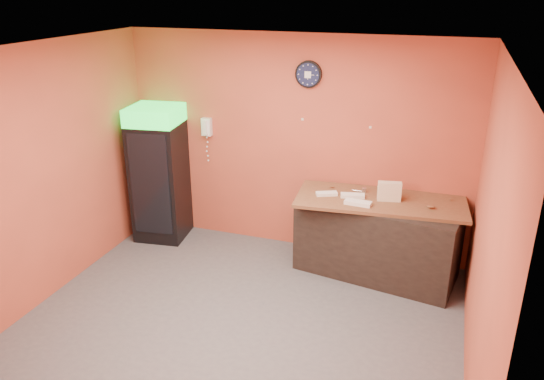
% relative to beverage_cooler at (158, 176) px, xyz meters
% --- Properties ---
extents(floor, '(4.50, 4.50, 0.00)m').
position_rel_beverage_cooler_xyz_m(floor, '(1.81, -1.61, -0.90)').
color(floor, '#47474C').
rests_on(floor, ground).
extents(back_wall, '(4.50, 0.02, 2.80)m').
position_rel_beverage_cooler_xyz_m(back_wall, '(1.81, 0.39, 0.50)').
color(back_wall, '#BF5036').
rests_on(back_wall, floor).
extents(left_wall, '(0.02, 4.00, 2.80)m').
position_rel_beverage_cooler_xyz_m(left_wall, '(-0.44, -1.61, 0.50)').
color(left_wall, '#BF5036').
rests_on(left_wall, floor).
extents(right_wall, '(0.02, 4.00, 2.80)m').
position_rel_beverage_cooler_xyz_m(right_wall, '(4.06, -1.61, 0.50)').
color(right_wall, '#BF5036').
rests_on(right_wall, floor).
extents(ceiling, '(4.50, 4.00, 0.02)m').
position_rel_beverage_cooler_xyz_m(ceiling, '(1.81, -1.61, 1.90)').
color(ceiling, white).
rests_on(ceiling, back_wall).
extents(beverage_cooler, '(0.73, 0.73, 1.85)m').
position_rel_beverage_cooler_xyz_m(beverage_cooler, '(0.00, 0.00, 0.00)').
color(beverage_cooler, black).
rests_on(beverage_cooler, floor).
extents(prep_counter, '(1.98, 1.12, 0.94)m').
position_rel_beverage_cooler_xyz_m(prep_counter, '(3.00, -0.02, -0.44)').
color(prep_counter, black).
rests_on(prep_counter, floor).
extents(wall_clock, '(0.33, 0.06, 0.33)m').
position_rel_beverage_cooler_xyz_m(wall_clock, '(1.98, 0.36, 1.41)').
color(wall_clock, black).
rests_on(wall_clock, back_wall).
extents(wall_phone, '(0.13, 0.11, 0.24)m').
position_rel_beverage_cooler_xyz_m(wall_phone, '(0.60, 0.34, 0.65)').
color(wall_phone, white).
rests_on(wall_phone, back_wall).
extents(butcher_paper, '(2.03, 1.02, 0.04)m').
position_rel_beverage_cooler_xyz_m(butcher_paper, '(3.00, -0.02, 0.05)').
color(butcher_paper, brown).
rests_on(butcher_paper, prep_counter).
extents(sub_roll_stack, '(0.28, 0.15, 0.23)m').
position_rel_beverage_cooler_xyz_m(sub_roll_stack, '(3.09, -0.04, 0.19)').
color(sub_roll_stack, beige).
rests_on(sub_roll_stack, butcher_paper).
extents(wrapped_sandwich_left, '(0.27, 0.20, 0.04)m').
position_rel_beverage_cooler_xyz_m(wrapped_sandwich_left, '(2.37, -0.11, 0.09)').
color(wrapped_sandwich_left, white).
rests_on(wrapped_sandwich_left, butcher_paper).
extents(wrapped_sandwich_mid, '(0.31, 0.14, 0.04)m').
position_rel_beverage_cooler_xyz_m(wrapped_sandwich_mid, '(2.77, -0.27, 0.09)').
color(wrapped_sandwich_mid, white).
rests_on(wrapped_sandwich_mid, butcher_paper).
extents(wrapped_sandwich_right, '(0.30, 0.17, 0.04)m').
position_rel_beverage_cooler_xyz_m(wrapped_sandwich_right, '(2.67, -0.07, 0.09)').
color(wrapped_sandwich_right, white).
rests_on(wrapped_sandwich_right, butcher_paper).
extents(kitchen_tool, '(0.06, 0.06, 0.06)m').
position_rel_beverage_cooler_xyz_m(kitchen_tool, '(2.78, 0.13, 0.10)').
color(kitchen_tool, silver).
rests_on(kitchen_tool, butcher_paper).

